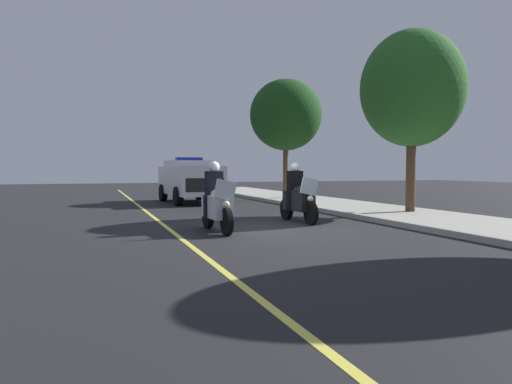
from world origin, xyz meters
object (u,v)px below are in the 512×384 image
at_px(police_suv, 190,179).
at_px(tree_mid_block, 412,89).
at_px(cyclist_background, 217,181).
at_px(police_motorcycle_lead_left, 216,203).
at_px(tree_far_back, 286,115).
at_px(police_motorcycle_lead_right, 298,198).

xyz_separation_m(police_suv, tree_mid_block, (7.78, 5.95, 3.14)).
bearing_deg(cyclist_background, police_motorcycle_lead_left, -14.67).
distance_m(tree_mid_block, tree_far_back, 8.27).
distance_m(police_suv, tree_mid_block, 10.29).
height_order(police_motorcycle_lead_right, police_suv, police_suv).
xyz_separation_m(police_motorcycle_lead_left, cyclist_background, (-14.84, 3.89, 0.14)).
height_order(police_suv, cyclist_background, police_suv).
xyz_separation_m(police_motorcycle_lead_left, tree_far_back, (-10.24, 6.20, 3.47)).
relative_size(cyclist_background, tree_far_back, 0.30).
bearing_deg(tree_far_back, police_suv, -85.07).
xyz_separation_m(police_motorcycle_lead_right, tree_far_back, (-9.05, 3.47, 3.47)).
height_order(cyclist_background, tree_mid_block, tree_mid_block).
relative_size(police_suv, tree_far_back, 0.86).
xyz_separation_m(police_motorcycle_lead_right, tree_mid_block, (-0.84, 4.55, 3.50)).
distance_m(police_motorcycle_lead_right, police_suv, 8.75).
bearing_deg(cyclist_background, tree_far_back, 26.73).
relative_size(police_motorcycle_lead_left, police_motorcycle_lead_right, 1.00).
relative_size(cyclist_background, tree_mid_block, 0.29).
height_order(police_suv, tree_far_back, tree_far_back).
xyz_separation_m(police_motorcycle_lead_left, tree_mid_block, (-2.04, 7.27, 3.50)).
bearing_deg(tree_far_back, cyclist_background, -153.27).
bearing_deg(tree_mid_block, police_suv, -142.59).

